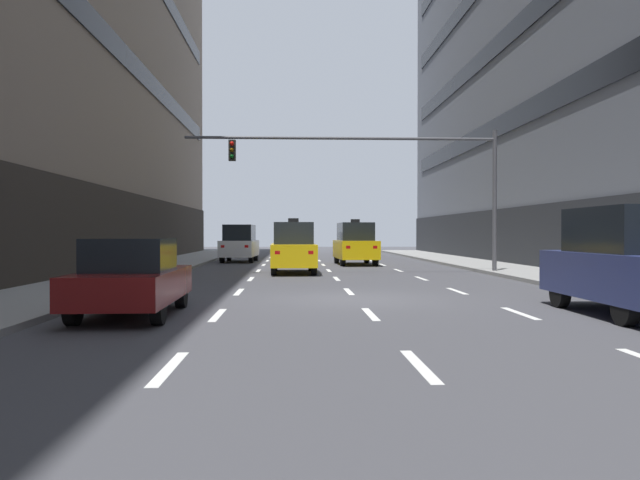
{
  "coord_description": "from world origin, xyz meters",
  "views": [
    {
      "loc": [
        -1.61,
        -15.79,
        1.69
      ],
      "look_at": [
        -0.21,
        16.25,
        1.33
      ],
      "focal_mm": 34.77,
      "sensor_mm": 36.0,
      "label": 1
    }
  ],
  "objects": [
    {
      "name": "traffic_signal_0",
      "position": [
        2.35,
        9.42,
        4.4
      ],
      "size": [
        12.78,
        0.35,
        5.79
      ],
      "color": "#4C4C51",
      "rests_on": "sidewalk_right"
    },
    {
      "name": "lane_stripe_l1_s4",
      "position": [
        -3.16,
        2.0,
        0.0
      ],
      "size": [
        0.16,
        2.0,
        0.01
      ],
      "primitive_type": "cube",
      "color": "silver",
      "rests_on": "ground"
    },
    {
      "name": "lane_stripe_l1_s2",
      "position": [
        -3.16,
        -8.0,
        0.0
      ],
      "size": [
        0.16,
        2.0,
        0.01
      ],
      "primitive_type": "cube",
      "color": "silver",
      "rests_on": "ground"
    },
    {
      "name": "lane_stripe_l3_s9",
      "position": [
        3.16,
        27.0,
        0.0
      ],
      "size": [
        0.16,
        2.0,
        0.01
      ],
      "primitive_type": "cube",
      "color": "silver",
      "rests_on": "ground"
    },
    {
      "name": "lane_stripe_l3_s5",
      "position": [
        3.16,
        7.0,
        0.0
      ],
      "size": [
        0.16,
        2.0,
        0.01
      ],
      "primitive_type": "cube",
      "color": "silver",
      "rests_on": "ground"
    },
    {
      "name": "lane_stripe_l1_s7",
      "position": [
        -3.16,
        17.0,
        0.0
      ],
      "size": [
        0.16,
        2.0,
        0.01
      ],
      "primitive_type": "cube",
      "color": "silver",
      "rests_on": "ground"
    },
    {
      "name": "car_driving_4",
      "position": [
        -4.88,
        -3.08,
        0.78
      ],
      "size": [
        1.84,
        4.25,
        1.58
      ],
      "color": "black",
      "rests_on": "ground"
    },
    {
      "name": "lane_stripe_l3_s7",
      "position": [
        3.16,
        17.0,
        0.0
      ],
      "size": [
        0.16,
        2.0,
        0.01
      ],
      "primitive_type": "cube",
      "color": "silver",
      "rests_on": "ground"
    },
    {
      "name": "car_driving_3",
      "position": [
        -4.74,
        20.68,
        1.08
      ],
      "size": [
        2.05,
        4.56,
        2.17
      ],
      "color": "black",
      "rests_on": "ground"
    },
    {
      "name": "lane_stripe_l1_s3",
      "position": [
        -3.16,
        -3.0,
        0.0
      ],
      "size": [
        0.16,
        2.0,
        0.01
      ],
      "primitive_type": "cube",
      "color": "silver",
      "rests_on": "ground"
    },
    {
      "name": "lane_stripe_l1_s10",
      "position": [
        -3.16,
        32.0,
        0.0
      ],
      "size": [
        0.16,
        2.0,
        0.01
      ],
      "primitive_type": "cube",
      "color": "silver",
      "rests_on": "ground"
    },
    {
      "name": "lane_stripe_l3_s4",
      "position": [
        3.16,
        2.0,
        0.0
      ],
      "size": [
        0.16,
        2.0,
        0.01
      ],
      "primitive_type": "cube",
      "color": "silver",
      "rests_on": "ground"
    },
    {
      "name": "lane_stripe_l2_s4",
      "position": [
        0.0,
        2.0,
        0.0
      ],
      "size": [
        0.16,
        2.0,
        0.01
      ],
      "primitive_type": "cube",
      "color": "silver",
      "rests_on": "ground"
    },
    {
      "name": "lane_stripe_l1_s5",
      "position": [
        -3.16,
        7.0,
        0.0
      ],
      "size": [
        0.16,
        2.0,
        0.01
      ],
      "primitive_type": "cube",
      "color": "silver",
      "rests_on": "ground"
    },
    {
      "name": "taxi_driving_0",
      "position": [
        -1.65,
        26.01,
        0.86
      ],
      "size": [
        2.14,
        4.73,
        1.93
      ],
      "color": "black",
      "rests_on": "ground"
    },
    {
      "name": "taxi_driving_2",
      "position": [
        1.72,
        17.12,
        1.12
      ],
      "size": [
        2.11,
        4.7,
        2.43
      ],
      "color": "black",
      "rests_on": "ground"
    },
    {
      "name": "sidewalk_left",
      "position": [
        -8.01,
        0.0,
        0.07
      ],
      "size": [
        3.38,
        80.0,
        0.14
      ],
      "primitive_type": "cube",
      "color": "gray",
      "rests_on": "ground"
    },
    {
      "name": "lane_stripe_l3_s3",
      "position": [
        3.16,
        -3.0,
        0.0
      ],
      "size": [
        0.16,
        2.0,
        0.01
      ],
      "primitive_type": "cube",
      "color": "silver",
      "rests_on": "ground"
    },
    {
      "name": "taxi_driving_5",
      "position": [
        -1.59,
        10.26,
        1.06
      ],
      "size": [
        1.9,
        4.43,
        2.31
      ],
      "color": "black",
      "rests_on": "ground"
    },
    {
      "name": "lane_stripe_l2_s6",
      "position": [
        0.0,
        12.0,
        0.0
      ],
      "size": [
        0.16,
        2.0,
        0.01
      ],
      "primitive_type": "cube",
      "color": "silver",
      "rests_on": "ground"
    },
    {
      "name": "lane_stripe_l1_s8",
      "position": [
        -3.16,
        22.0,
        0.0
      ],
      "size": [
        0.16,
        2.0,
        0.01
      ],
      "primitive_type": "cube",
      "color": "silver",
      "rests_on": "ground"
    },
    {
      "name": "lane_stripe_l3_s8",
      "position": [
        3.16,
        22.0,
        0.0
      ],
      "size": [
        0.16,
        2.0,
        0.01
      ],
      "primitive_type": "cube",
      "color": "silver",
      "rests_on": "ground"
    },
    {
      "name": "lane_stripe_l2_s10",
      "position": [
        0.0,
        32.0,
        0.0
      ],
      "size": [
        0.16,
        2.0,
        0.01
      ],
      "primitive_type": "cube",
      "color": "silver",
      "rests_on": "ground"
    },
    {
      "name": "lane_stripe_l1_s6",
      "position": [
        -3.16,
        12.0,
        0.0
      ],
      "size": [
        0.16,
        2.0,
        0.01
      ],
      "primitive_type": "cube",
      "color": "silver",
      "rests_on": "ground"
    },
    {
      "name": "lane_stripe_l2_s2",
      "position": [
        0.0,
        -8.0,
        0.0
      ],
      "size": [
        0.16,
        2.0,
        0.01
      ],
      "primitive_type": "cube",
      "color": "silver",
      "rests_on": "ground"
    },
    {
      "name": "lane_stripe_l2_s3",
      "position": [
        0.0,
        -3.0,
        0.0
      ],
      "size": [
        0.16,
        2.0,
        0.01
      ],
      "primitive_type": "cube",
      "color": "silver",
      "rests_on": "ground"
    },
    {
      "name": "lane_stripe_l2_s8",
      "position": [
        0.0,
        22.0,
        0.0
      ],
      "size": [
        0.16,
        2.0,
        0.01
      ],
      "primitive_type": "cube",
      "color": "silver",
      "rests_on": "ground"
    },
    {
      "name": "lane_stripe_l1_s9",
      "position": [
        -3.16,
        27.0,
        0.0
      ],
      "size": [
        0.16,
        2.0,
        0.01
      ],
      "primitive_type": "cube",
      "color": "silver",
      "rests_on": "ground"
    },
    {
      "name": "lane_stripe_l2_s7",
      "position": [
        0.0,
        17.0,
        0.0
      ],
      "size": [
        0.16,
        2.0,
        0.01
      ],
      "primitive_type": "cube",
      "color": "silver",
      "rests_on": "ground"
    },
    {
      "name": "car_parked_1",
      "position": [
        5.27,
        -3.44,
        1.11
      ],
      "size": [
        1.97,
        4.62,
        2.23
      ],
      "color": "black",
      "rests_on": "ground"
    },
    {
      "name": "ground_plane",
      "position": [
        0.0,
        0.0,
        0.0
      ],
      "size": [
        120.0,
        120.0,
        0.0
      ],
      "primitive_type": "plane",
      "color": "#424247"
    },
    {
      "name": "lane_stripe_l2_s9",
      "position": [
        0.0,
        27.0,
        0.0
      ],
      "size": [
        0.16,
        2.0,
        0.01
      ],
      "primitive_type": "cube",
      "color": "silver",
      "rests_on": "ground"
    },
    {
      "name": "taxi_driving_1",
      "position": [
        -1.69,
        19.41,
        0.77
      ],
      "size": [
        1.8,
        4.19,
        1.73
      ],
      "color": "black",
      "rests_on": "ground"
    },
    {
      "name": "lane_stripe_l2_s5",
      "position": [
        0.0,
        7.0,
        0.0
      ],
      "size": [
        0.16,
        2.0,
        0.01
      ],
      "primitive_type": "cube",
      "color": "silver",
      "rests_on": "ground"
    },
    {
      "name": "lane_stripe_l3_s6",
      "position": [
        3.16,
        12.0,
        0.0
      ],
      "size": [
        0.16,
        2.0,
        0.01
      ],
      "primitive_type": "cube",
      "color": "silver",
      "rests_on": "ground"
    },
    {
      "name": "lane_stripe_l3_s10",
      "position": [
        3.16,
        32.0,
        0.0
      ],
      "size": [
        0.16,
        2.0,
        0.01
      ],
      "primitive_type": "cube",
      "color": "silver",
      "rests_on": "ground"
    }
  ]
}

